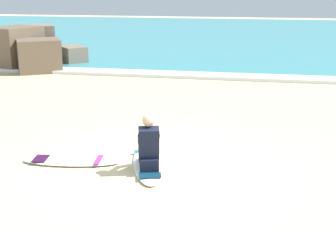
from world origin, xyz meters
TOP-DOWN VIEW (x-y plane):
  - ground_plane at (0.00, 0.00)m, footprint 80.00×80.00m
  - sea at (0.00, 22.35)m, footprint 80.00×28.00m
  - breaking_foam at (0.00, 8.65)m, footprint 80.00×0.90m
  - surfboard_main at (-0.25, 0.21)m, footprint 1.06×2.08m
  - surfer_seated at (-0.17, -0.05)m, footprint 0.50×0.76m
  - surfboard_spare_near at (-1.61, 0.06)m, footprint 1.80×0.74m
  - rock_outcrop_distant at (-6.96, 9.58)m, footprint 3.44×4.09m

SIDE VIEW (x-z plane):
  - ground_plane at x=0.00m, z-range 0.00..0.00m
  - surfboard_main at x=-0.25m, z-range 0.00..0.07m
  - surfboard_spare_near at x=-1.61m, z-range 0.00..0.07m
  - sea at x=0.00m, z-range 0.00..0.10m
  - breaking_foam at x=0.00m, z-range 0.00..0.11m
  - surfer_seated at x=-0.17m, z-range -0.04..0.91m
  - rock_outcrop_distant at x=-6.96m, z-range -0.11..1.42m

